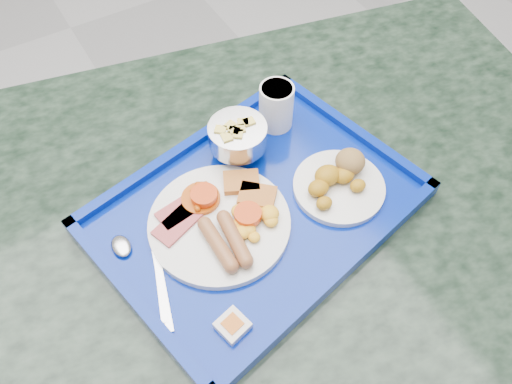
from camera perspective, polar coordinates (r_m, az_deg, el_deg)
floor at (r=1.78m, az=-7.04°, el=-4.14°), size 6.00×6.00×0.00m
table at (r=1.02m, az=-0.16°, el=-8.02°), size 1.45×1.12×0.81m
tray at (r=0.83m, az=0.00°, el=-1.88°), size 0.57×0.47×0.03m
main_plate at (r=0.79m, az=-3.81°, el=-3.20°), size 0.23×0.23×0.04m
bread_plate at (r=0.84m, az=9.49°, el=1.35°), size 0.15×0.15×0.05m
fruit_bowl at (r=0.86m, az=-2.12°, el=6.41°), size 0.10×0.10×0.07m
juice_cup at (r=0.91m, az=2.33°, el=9.90°), size 0.06×0.06×0.09m
spoon at (r=0.79m, az=-14.03°, el=-7.05°), size 0.07×0.17×0.01m
knife at (r=0.77m, az=-10.79°, el=-10.02°), size 0.05×0.16×0.00m
jam_packet at (r=0.72m, az=-2.70°, el=-14.99°), size 0.05×0.05×0.02m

